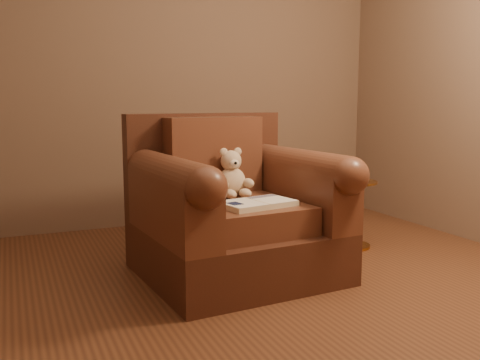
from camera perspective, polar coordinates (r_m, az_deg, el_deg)
name	(u,v)px	position (r m, az deg, el deg)	size (l,w,h in m)	color
floor	(266,299)	(2.99, 2.77, -12.53)	(4.00, 4.00, 0.00)	brown
armchair	(233,213)	(3.30, -0.77, -3.56)	(1.17, 1.12, 0.99)	#462417
teddy_bear	(233,178)	(3.36, -0.80, 0.24)	(0.23, 0.25, 0.31)	beige
guidebook	(257,203)	(3.06, 1.81, -2.52)	(0.46, 0.33, 0.03)	beige
side_table	(352,212)	(3.99, 11.82, -3.32)	(0.35, 0.35, 0.49)	#BA7C33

